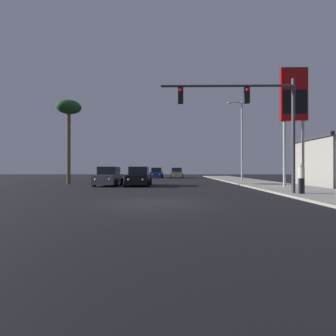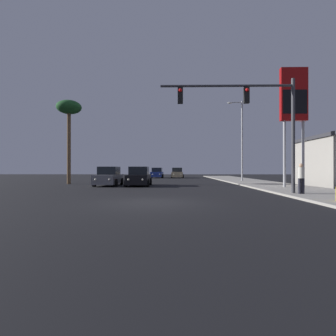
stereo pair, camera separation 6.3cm
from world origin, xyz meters
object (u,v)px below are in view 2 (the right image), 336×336
at_px(car_tan, 177,173).
at_px(gas_station_sign, 294,101).
at_px(car_grey, 109,177).
at_px(car_blue, 157,173).
at_px(street_lamp, 241,137).
at_px(traffic_light_mast, 254,112).
at_px(pedestrian_on_sidewalk, 301,177).
at_px(car_black, 139,177).
at_px(palm_tree_near, 69,111).

distance_m(car_tan, gas_station_sign, 25.41).
xyz_separation_m(car_grey, gas_station_sign, (14.81, -3.14, 5.86)).
height_order(car_blue, street_lamp, street_lamp).
relative_size(traffic_light_mast, pedestrian_on_sidewalk, 4.57).
relative_size(traffic_light_mast, gas_station_sign, 0.85).
bearing_deg(car_grey, pedestrian_on_sidewalk, 146.79).
bearing_deg(car_black, pedestrian_on_sidewalk, 139.42).
relative_size(car_tan, car_blue, 1.00).
bearing_deg(pedestrian_on_sidewalk, car_blue, 108.48).
height_order(car_blue, pedestrian_on_sidewalk, pedestrian_on_sidewalk).
height_order(street_lamp, pedestrian_on_sidewalk, street_lamp).
distance_m(car_grey, car_tan, 21.11).
distance_m(car_blue, traffic_light_mast, 29.58).
bearing_deg(palm_tree_near, pedestrian_on_sidewalk, -32.52).
distance_m(car_grey, gas_station_sign, 16.23).
bearing_deg(car_blue, car_tan, 179.09).
bearing_deg(car_black, traffic_light_mast, 133.09).
relative_size(car_grey, car_black, 1.00).
bearing_deg(traffic_light_mast, car_tan, 97.86).
relative_size(gas_station_sign, pedestrian_on_sidewalk, 5.39).
distance_m(street_lamp, palm_tree_near, 18.42).
relative_size(car_grey, palm_tree_near, 0.53).
height_order(car_blue, palm_tree_near, palm_tree_near).
bearing_deg(street_lamp, car_tan, 116.94).
xyz_separation_m(car_grey, pedestrian_on_sidewalk, (12.71, -8.56, 0.27)).
relative_size(car_tan, pedestrian_on_sidewalk, 2.59).
bearing_deg(car_blue, pedestrian_on_sidewalk, 110.60).
xyz_separation_m(car_blue, palm_tree_near, (-7.60, -17.85, 6.36)).
xyz_separation_m(car_tan, car_blue, (-3.33, 0.18, 0.00)).
distance_m(car_blue, pedestrian_on_sidewalk, 30.42).
height_order(traffic_light_mast, street_lamp, street_lamp).
distance_m(car_grey, traffic_light_mast, 13.70).
distance_m(car_tan, car_black, 20.55).
height_order(car_tan, traffic_light_mast, traffic_light_mast).
bearing_deg(pedestrian_on_sidewalk, car_black, 139.82).
bearing_deg(car_grey, palm_tree_near, -27.49).
height_order(car_black, street_lamp, street_lamp).
relative_size(car_tan, street_lamp, 0.48).
height_order(car_tan, pedestrian_on_sidewalk, pedestrian_on_sidewalk).
relative_size(gas_station_sign, palm_tree_near, 1.10).
distance_m(car_black, traffic_light_mast, 11.74).
relative_size(car_blue, car_black, 1.01).
relative_size(car_black, gas_station_sign, 0.48).
distance_m(gas_station_sign, palm_tree_near, 20.13).
distance_m(car_blue, gas_station_sign, 26.85).
xyz_separation_m(car_black, pedestrian_on_sidewalk, (10.02, -8.46, 0.27)).
bearing_deg(pedestrian_on_sidewalk, street_lamp, 87.67).
relative_size(pedestrian_on_sidewalk, palm_tree_near, 0.20).
distance_m(gas_station_sign, pedestrian_on_sidewalk, 8.06).
bearing_deg(gas_station_sign, car_black, 165.91).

